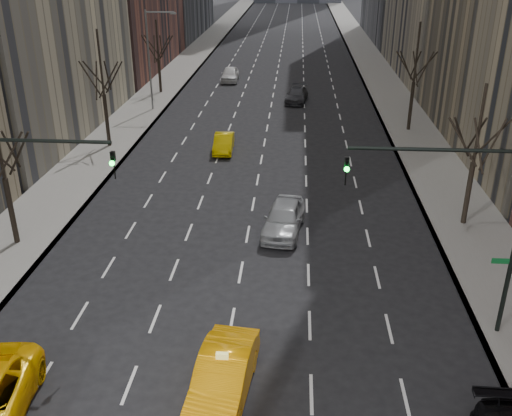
# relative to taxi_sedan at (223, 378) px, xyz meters

# --- Properties ---
(sidewalk_left) EXTENTS (4.50, 320.00, 0.15)m
(sidewalk_left) POSITION_rel_taxi_sedan_xyz_m (-12.43, 62.33, -0.75)
(sidewalk_left) COLOR slate
(sidewalk_left) RESTS_ON ground
(sidewalk_right) EXTENTS (4.50, 320.00, 0.15)m
(sidewalk_right) POSITION_rel_taxi_sedan_xyz_m (12.07, 62.33, -0.75)
(sidewalk_right) COLOR slate
(sidewalk_right) RESTS_ON ground
(tree_lw_b) EXTENTS (3.36, 3.50, 7.82)m
(tree_lw_b) POSITION_rel_taxi_sedan_xyz_m (-12.18, 10.33, 2.89)
(tree_lw_b) COLOR black
(tree_lw_b) RESTS_ON ground
(tree_lw_c) EXTENTS (3.36, 3.50, 8.74)m
(tree_lw_c) POSITION_rel_taxi_sedan_xyz_m (-12.18, 26.33, 3.21)
(tree_lw_c) COLOR black
(tree_lw_c) RESTS_ON ground
(tree_lw_d) EXTENTS (3.36, 3.50, 7.36)m
(tree_lw_d) POSITION_rel_taxi_sedan_xyz_m (-12.18, 44.33, 2.73)
(tree_lw_d) COLOR black
(tree_lw_d) RESTS_ON ground
(tree_rw_b) EXTENTS (3.36, 3.50, 7.82)m
(tree_rw_b) POSITION_rel_taxi_sedan_xyz_m (11.82, 14.33, 2.89)
(tree_rw_b) COLOR black
(tree_rw_b) RESTS_ON ground
(tree_rw_c) EXTENTS (3.36, 3.50, 8.74)m
(tree_rw_c) POSITION_rel_taxi_sedan_xyz_m (11.82, 32.33, 3.21)
(tree_rw_c) COLOR black
(tree_rw_c) RESTS_ON ground
(traffic_mast_right) EXTENTS (6.69, 0.39, 8.00)m
(traffic_mast_right) POSITION_rel_taxi_sedan_xyz_m (8.93, 4.32, 4.66)
(traffic_mast_right) COLOR black
(traffic_mast_right) RESTS_ON ground
(streetlight_far) EXTENTS (2.83, 0.22, 9.00)m
(streetlight_far) POSITION_rel_taxi_sedan_xyz_m (-11.02, 37.33, 4.79)
(streetlight_far) COLOR slate
(streetlight_far) RESTS_ON ground
(taxi_sedan) EXTENTS (2.26, 5.18, 1.66)m
(taxi_sedan) POSITION_rel_taxi_sedan_xyz_m (0.00, 0.00, 0.00)
(taxi_sedan) COLOR #FFA005
(taxi_sedan) RESTS_ON ground
(silver_sedan_ahead) EXTENTS (2.59, 5.13, 1.68)m
(silver_sedan_ahead) POSITION_rel_taxi_sedan_xyz_m (1.76, 12.76, 0.01)
(silver_sedan_ahead) COLOR #93969B
(silver_sedan_ahead) RESTS_ON ground
(far_taxi) EXTENTS (1.56, 4.08, 1.33)m
(far_taxi) POSITION_rel_taxi_sedan_xyz_m (-3.16, 25.94, -0.17)
(far_taxi) COLOR #D9B704
(far_taxi) RESTS_ON ground
(far_suv_grey) EXTENTS (2.52, 5.01, 1.40)m
(far_suv_grey) POSITION_rel_taxi_sedan_xyz_m (2.30, 41.59, -0.13)
(far_suv_grey) COLOR #2F3035
(far_suv_grey) RESTS_ON ground
(far_car_white) EXTENTS (1.98, 4.71, 1.59)m
(far_car_white) POSITION_rel_taxi_sedan_xyz_m (-5.46, 50.80, -0.03)
(far_car_white) COLOR silver
(far_car_white) RESTS_ON ground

